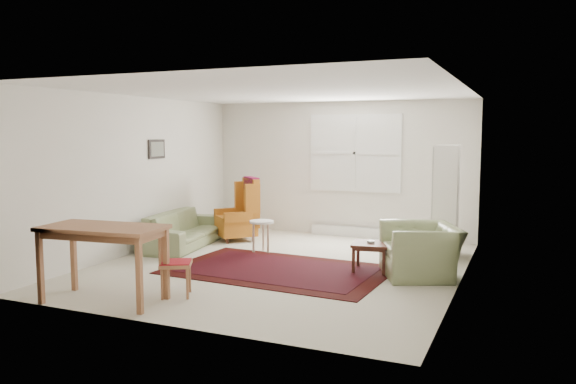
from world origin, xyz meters
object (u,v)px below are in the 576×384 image
at_px(desk, 104,264).
at_px(wingback_chair, 236,209).
at_px(sofa, 185,223).
at_px(coffee_table, 371,257).
at_px(stool, 262,236).
at_px(desk_chair, 176,262).
at_px(cabinet, 446,201).
at_px(armchair, 420,245).

bearing_deg(desk, wingback_chair, 95.77).
xyz_separation_m(sofa, wingback_chair, (0.56, 0.79, 0.17)).
height_order(coffee_table, stool, stool).
bearing_deg(sofa, desk_chair, -156.24).
relative_size(stool, desk_chair, 0.64).
height_order(sofa, cabinet, cabinet).
height_order(sofa, wingback_chair, wingback_chair).
distance_m(wingback_chair, desk, 3.86).
bearing_deg(desk_chair, armchair, -77.65).
relative_size(armchair, cabinet, 0.62).
xyz_separation_m(coffee_table, desk_chair, (-1.80, -2.07, 0.21)).
bearing_deg(sofa, coffee_table, -106.03).
relative_size(armchair, wingback_chair, 0.94).
xyz_separation_m(sofa, stool, (1.43, 0.06, -0.14)).
height_order(wingback_chair, desk, wingback_chair).
xyz_separation_m(sofa, desk_chair, (1.58, -2.55, 0.01)).
xyz_separation_m(stool, desk, (-0.48, -3.11, 0.18)).
relative_size(coffee_table, desk, 0.36).
bearing_deg(armchair, desk_chair, -73.79).
relative_size(wingback_chair, cabinet, 0.65).
xyz_separation_m(armchair, coffee_table, (-0.68, -0.00, -0.22)).
distance_m(wingback_chair, coffee_table, 3.11).
height_order(wingback_chair, cabinet, cabinet).
bearing_deg(desk, cabinet, 50.95).
bearing_deg(wingback_chair, desk, -40.93).
bearing_deg(coffee_table, sofa, 171.95).
distance_m(sofa, coffee_table, 3.42).
distance_m(armchair, wingback_chair, 3.71).
bearing_deg(coffee_table, cabinet, 60.11).
bearing_deg(stool, coffee_table, -15.36).
bearing_deg(stool, sofa, -177.71).
xyz_separation_m(coffee_table, cabinet, (0.82, 1.42, 0.67)).
distance_m(armchair, stool, 2.68).
xyz_separation_m(sofa, cabinet, (4.19, 0.94, 0.47)).
bearing_deg(cabinet, desk, -132.13).
bearing_deg(stool, armchair, -11.43).
xyz_separation_m(wingback_chair, cabinet, (3.63, 0.15, 0.30)).
distance_m(coffee_table, desk, 3.54).
xyz_separation_m(sofa, coffee_table, (3.38, -0.48, -0.20)).
relative_size(desk, desk_chair, 1.69).
bearing_deg(desk_chair, desk, 101.06).
height_order(coffee_table, desk, desk).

